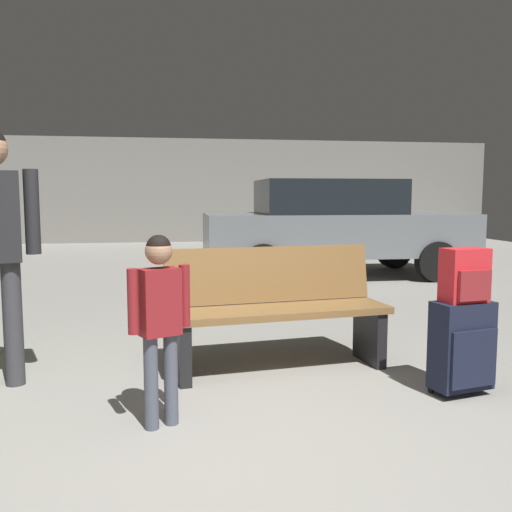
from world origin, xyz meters
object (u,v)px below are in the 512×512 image
at_px(backpack_bright, 465,276).
at_px(child, 159,310).
at_px(bench, 277,309).
at_px(parked_car_near, 334,225).
at_px(suitcase, 462,346).

bearing_deg(backpack_bright, child, -174.58).
bearing_deg(child, bench, 47.94).
distance_m(bench, parked_car_near, 4.86).
height_order(child, parked_car_near, parked_car_near).
xyz_separation_m(suitcase, parked_car_near, (0.79, 5.24, 0.48)).
height_order(bench, backpack_bright, backpack_bright).
distance_m(suitcase, backpack_bright, 0.45).
relative_size(bench, suitcase, 2.73).
relative_size(bench, parked_car_near, 0.40).
bearing_deg(bench, suitcase, -35.76).
height_order(bench, parked_car_near, parked_car_near).
bearing_deg(bench, child, -132.06).
relative_size(suitcase, child, 0.57).
relative_size(backpack_bright, parked_car_near, 0.08).
bearing_deg(suitcase, backpack_bright, -110.95).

